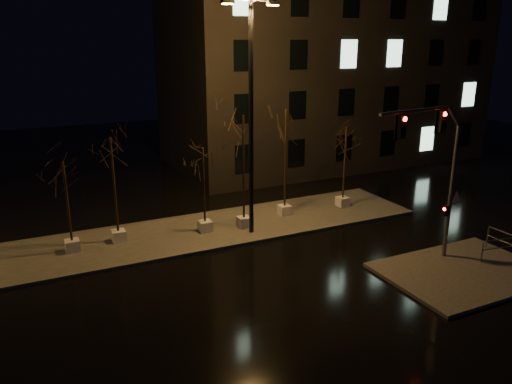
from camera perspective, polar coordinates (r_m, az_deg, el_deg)
ground at (r=21.98m, az=2.08°, el=-9.39°), size 90.00×90.00×0.00m
median at (r=26.94m, az=-3.87°, el=-4.09°), size 22.00×5.00×0.15m
sidewalk_corner at (r=23.80m, az=22.63°, el=-8.42°), size 7.00×5.00×0.15m
building at (r=42.38m, az=7.83°, el=13.83°), size 25.00×12.00×15.00m
tree_0 at (r=24.34m, az=-20.98°, el=1.02°), size 1.80×1.80×4.45m
tree_1 at (r=24.71m, az=-16.11°, el=3.34°), size 1.80×1.80×5.35m
tree_2 at (r=25.33m, az=-6.06°, el=2.88°), size 1.80×1.80×4.57m
tree_3 at (r=25.55m, az=-1.45°, el=5.85°), size 1.80×1.80×6.15m
tree_4 at (r=27.50m, az=3.43°, el=6.66°), size 1.80×1.80×6.17m
tree_5 at (r=29.60m, az=10.20°, el=5.30°), size 1.80×1.80×4.92m
traffic_signal_mast at (r=22.70m, az=20.12°, el=3.20°), size 5.71×0.81×7.01m
streetlight_main at (r=24.49m, az=-0.57°, el=9.93°), size 2.84×0.34×11.42m
guard_rail_a at (r=25.39m, az=26.51°, el=-5.49°), size 2.36×0.45×1.03m
guard_rail_b at (r=25.86m, az=26.91°, el=-5.09°), size 0.10×2.30×1.09m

